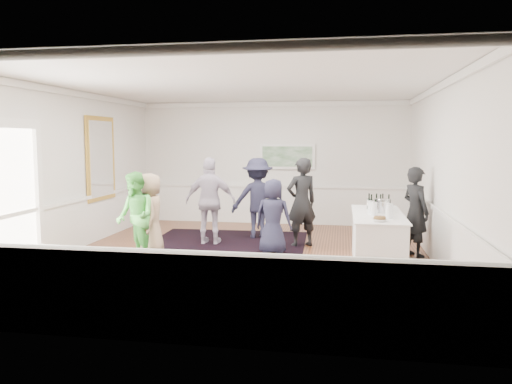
% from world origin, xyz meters
% --- Properties ---
extents(floor, '(8.00, 8.00, 0.00)m').
position_xyz_m(floor, '(0.00, 0.00, 0.00)').
color(floor, brown).
rests_on(floor, ground).
extents(ceiling, '(7.00, 8.00, 0.02)m').
position_xyz_m(ceiling, '(0.00, 0.00, 3.20)').
color(ceiling, white).
rests_on(ceiling, wall_back).
extents(wall_left, '(0.02, 8.00, 3.20)m').
position_xyz_m(wall_left, '(-3.50, 0.00, 1.60)').
color(wall_left, white).
rests_on(wall_left, floor).
extents(wall_right, '(0.02, 8.00, 3.20)m').
position_xyz_m(wall_right, '(3.50, 0.00, 1.60)').
color(wall_right, white).
rests_on(wall_right, floor).
extents(wall_back, '(7.00, 0.02, 3.20)m').
position_xyz_m(wall_back, '(0.00, 4.00, 1.60)').
color(wall_back, white).
rests_on(wall_back, floor).
extents(wall_front, '(7.00, 0.02, 3.20)m').
position_xyz_m(wall_front, '(0.00, -4.00, 1.60)').
color(wall_front, white).
rests_on(wall_front, floor).
extents(wainscoting, '(7.00, 8.00, 1.00)m').
position_xyz_m(wainscoting, '(0.00, 0.00, 0.50)').
color(wainscoting, white).
rests_on(wainscoting, floor).
extents(mirror, '(0.05, 1.25, 1.85)m').
position_xyz_m(mirror, '(-3.45, 1.30, 1.80)').
color(mirror, gold).
rests_on(mirror, wall_left).
extents(doorway, '(0.10, 1.78, 2.56)m').
position_xyz_m(doorway, '(-3.45, -1.90, 1.42)').
color(doorway, white).
rests_on(doorway, wall_left).
extents(landscape_painting, '(1.44, 0.06, 0.66)m').
position_xyz_m(landscape_painting, '(0.40, 3.95, 1.78)').
color(landscape_painting, white).
rests_on(landscape_painting, wall_back).
extents(area_rug, '(3.45, 4.45, 0.02)m').
position_xyz_m(area_rug, '(-0.57, 0.55, 0.01)').
color(area_rug, black).
rests_on(area_rug, floor).
extents(serving_table, '(0.87, 2.29, 0.93)m').
position_xyz_m(serving_table, '(2.45, -0.11, 0.47)').
color(serving_table, white).
rests_on(serving_table, floor).
extents(bartender, '(0.68, 0.75, 1.71)m').
position_xyz_m(bartender, '(3.20, 0.73, 0.86)').
color(bartender, black).
rests_on(bartender, floor).
extents(guest_tan, '(0.81, 0.92, 1.59)m').
position_xyz_m(guest_tan, '(-1.76, -0.13, 0.79)').
color(guest_tan, tan).
rests_on(guest_tan, floor).
extents(guest_green, '(1.00, 1.01, 1.64)m').
position_xyz_m(guest_green, '(-1.88, -0.54, 0.82)').
color(guest_green, '#54C44E').
rests_on(guest_green, floor).
extents(guest_lilac, '(1.09, 0.46, 1.85)m').
position_xyz_m(guest_lilac, '(-0.92, 1.14, 0.92)').
color(guest_lilac, '#B8ABBF').
rests_on(guest_lilac, floor).
extents(guest_dark_a, '(1.30, 0.94, 1.81)m').
position_xyz_m(guest_dark_a, '(-0.05, 1.97, 0.90)').
color(guest_dark_a, '#202035').
rests_on(guest_dark_a, floor).
extents(guest_dark_b, '(0.81, 0.73, 1.85)m').
position_xyz_m(guest_dark_b, '(1.00, 1.27, 0.92)').
color(guest_dark_b, black).
rests_on(guest_dark_b, floor).
extents(guest_navy, '(0.77, 0.56, 1.47)m').
position_xyz_m(guest_navy, '(0.51, 0.49, 0.73)').
color(guest_navy, '#202035').
rests_on(guest_navy, floor).
extents(wine_bottles, '(0.42, 0.21, 0.31)m').
position_xyz_m(wine_bottles, '(2.48, 0.39, 1.08)').
color(wine_bottles, black).
rests_on(wine_bottles, serving_table).
extents(juice_pitchers, '(0.40, 0.63, 0.24)m').
position_xyz_m(juice_pitchers, '(2.47, -0.39, 1.05)').
color(juice_pitchers, '#7EB841').
rests_on(juice_pitchers, serving_table).
extents(ice_bucket, '(0.26, 0.26, 0.25)m').
position_xyz_m(ice_bucket, '(2.54, 0.01, 1.04)').
color(ice_bucket, silver).
rests_on(ice_bucket, serving_table).
extents(nut_bowl, '(0.23, 0.23, 0.08)m').
position_xyz_m(nut_bowl, '(2.41, -0.97, 0.96)').
color(nut_bowl, white).
rests_on(nut_bowl, serving_table).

